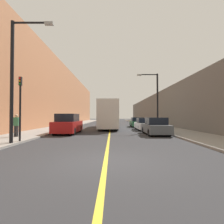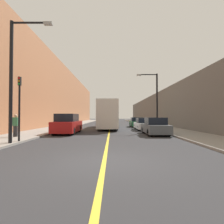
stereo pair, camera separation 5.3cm
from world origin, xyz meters
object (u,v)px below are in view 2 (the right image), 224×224
(street_lamp_right, at_px, (156,97))
(pedestrian, at_px, (16,125))
(car_right_mid, at_px, (144,125))
(traffic_light, at_px, (20,106))
(car_right_near, at_px, (156,127))
(car_right_far, at_px, (137,123))
(bus, at_px, (109,115))
(parked_suv_left, at_px, (68,124))
(street_lamp_left, at_px, (16,73))

(street_lamp_right, relative_size, pedestrian, 3.87)
(car_right_mid, bearing_deg, traffic_light, -132.96)
(car_right_mid, height_order, pedestrian, pedestrian)
(traffic_light, bearing_deg, street_lamp_right, 41.59)
(pedestrian, bearing_deg, street_lamp_right, 30.40)
(traffic_light, height_order, pedestrian, traffic_light)
(car_right_near, distance_m, car_right_far, 11.38)
(bus, relative_size, car_right_near, 2.83)
(parked_suv_left, xyz_separation_m, car_right_mid, (8.13, 4.37, -0.23))
(parked_suv_left, bearing_deg, car_right_mid, 28.26)
(car_right_far, bearing_deg, traffic_light, -120.63)
(car_right_mid, xyz_separation_m, traffic_light, (-9.64, -10.36, 1.67))
(car_right_near, xyz_separation_m, traffic_light, (-9.74, -4.95, 1.63))
(car_right_near, bearing_deg, street_lamp_left, -149.28)
(car_right_mid, distance_m, car_right_far, 5.97)
(traffic_light, bearing_deg, car_right_near, 26.93)
(car_right_near, height_order, street_lamp_right, street_lamp_right)
(pedestrian, bearing_deg, bus, 58.23)
(parked_suv_left, bearing_deg, pedestrian, -130.35)
(traffic_light, distance_m, pedestrian, 3.13)
(pedestrian, bearing_deg, parked_suv_left, 49.65)
(car_right_far, xyz_separation_m, traffic_light, (-9.67, -16.33, 1.67))
(parked_suv_left, height_order, car_right_mid, parked_suv_left)
(bus, bearing_deg, car_right_near, -62.58)
(bus, distance_m, parked_suv_left, 8.46)
(parked_suv_left, bearing_deg, car_right_near, -7.18)
(bus, distance_m, street_lamp_left, 15.34)
(street_lamp_left, height_order, pedestrian, street_lamp_left)
(car_right_far, bearing_deg, parked_suv_left, -128.25)
(bus, distance_m, car_right_mid, 5.47)
(street_lamp_left, bearing_deg, street_lamp_right, 44.08)
(parked_suv_left, height_order, street_lamp_left, street_lamp_left)
(street_lamp_right, bearing_deg, car_right_near, -104.04)
(car_right_near, height_order, car_right_far, car_right_near)
(car_right_mid, relative_size, street_lamp_right, 0.73)
(parked_suv_left, height_order, pedestrian, parked_suv_left)
(parked_suv_left, height_order, traffic_light, traffic_light)
(car_right_near, xyz_separation_m, car_right_far, (-0.08, 11.38, -0.03))
(street_lamp_left, xyz_separation_m, street_lamp_right, (10.81, 10.47, -0.30))
(car_right_far, xyz_separation_m, street_lamp_left, (-9.55, -17.10, 3.57))
(street_lamp_left, bearing_deg, car_right_mid, 49.43)
(bus, relative_size, parked_suv_left, 2.44)
(parked_suv_left, bearing_deg, street_lamp_left, -101.68)
(bus, bearing_deg, street_lamp_right, -33.90)
(bus, xyz_separation_m, street_lamp_left, (-5.20, -14.24, 2.34))
(street_lamp_left, relative_size, street_lamp_right, 1.09)
(street_lamp_right, bearing_deg, bus, 146.10)
(car_right_near, height_order, car_right_mid, car_right_near)
(street_lamp_right, bearing_deg, pedestrian, -149.60)
(parked_suv_left, xyz_separation_m, pedestrian, (-3.06, -3.60, 0.13))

